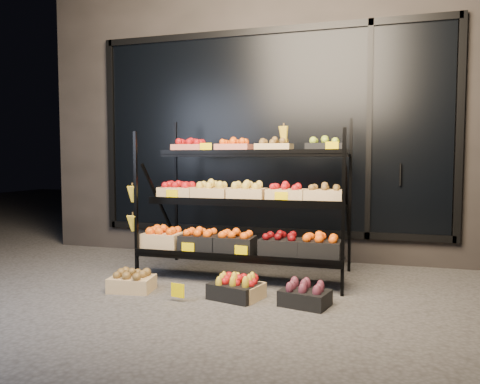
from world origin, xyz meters
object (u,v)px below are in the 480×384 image
(floor_crate_midleft, at_px, (235,288))
(display_rack, at_px, (244,201))
(floor_crate_left, at_px, (132,281))
(floor_crate_midright, at_px, (239,287))

(floor_crate_midleft, bearing_deg, display_rack, 114.75)
(display_rack, relative_size, floor_crate_midleft, 4.62)
(floor_crate_left, relative_size, floor_crate_midleft, 0.90)
(display_rack, xyz_separation_m, floor_crate_left, (-0.85, -0.81, -0.69))
(floor_crate_midright, bearing_deg, floor_crate_midleft, -114.35)
(floor_crate_left, bearing_deg, floor_crate_midleft, -5.40)
(floor_crate_midleft, bearing_deg, floor_crate_midright, 65.59)
(display_rack, bearing_deg, floor_crate_midright, -77.05)
(display_rack, distance_m, floor_crate_midright, 1.02)
(floor_crate_left, xyz_separation_m, floor_crate_midright, (1.02, 0.08, 0.00))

